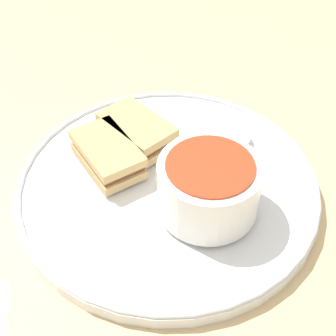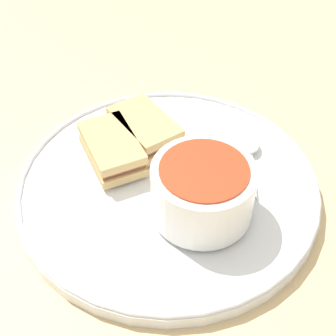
{
  "view_description": "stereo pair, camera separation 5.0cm",
  "coord_description": "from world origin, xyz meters",
  "views": [
    {
      "loc": [
        -0.31,
        0.18,
        0.38
      ],
      "look_at": [
        0.0,
        0.0,
        0.04
      ],
      "focal_mm": 50.0,
      "sensor_mm": 36.0,
      "label": 1
    },
    {
      "loc": [
        -0.33,
        0.13,
        0.38
      ],
      "look_at": [
        0.0,
        0.0,
        0.04
      ],
      "focal_mm": 50.0,
      "sensor_mm": 36.0,
      "label": 2
    }
  ],
  "objects": [
    {
      "name": "soup_bowl",
      "position": [
        -0.06,
        -0.01,
        0.05
      ],
      "size": [
        0.1,
        0.1,
        0.06
      ],
      "color": "white",
      "rests_on": "plate"
    },
    {
      "name": "ground_plane",
      "position": [
        0.0,
        0.0,
        0.0
      ],
      "size": [
        2.4,
        2.4,
        0.0
      ],
      "primitive_type": "plane",
      "color": "#D1B27F"
    },
    {
      "name": "sandwich_half_near",
      "position": [
        0.07,
        -0.0,
        0.03
      ],
      "size": [
        0.1,
        0.07,
        0.03
      ],
      "rotation": [
        0.0,
        0.0,
        0.22
      ],
      "color": "tan",
      "rests_on": "plate"
    },
    {
      "name": "sandwich_half_far",
      "position": [
        0.05,
        0.05,
        0.03
      ],
      "size": [
        0.09,
        0.06,
        0.03
      ],
      "rotation": [
        0.0,
        0.0,
        0.04
      ],
      "color": "tan",
      "rests_on": "plate"
    },
    {
      "name": "spoon",
      "position": [
        0.01,
        -0.1,
        0.02
      ],
      "size": [
        0.1,
        0.06,
        0.01
      ],
      "rotation": [
        0.0,
        0.0,
        5.84
      ],
      "color": "silver",
      "rests_on": "plate"
    },
    {
      "name": "plate",
      "position": [
        0.0,
        0.0,
        0.01
      ],
      "size": [
        0.33,
        0.33,
        0.02
      ],
      "color": "white",
      "rests_on": "ground_plane"
    }
  ]
}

